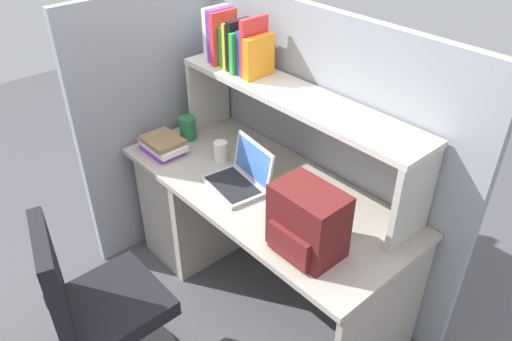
{
  "coord_description": "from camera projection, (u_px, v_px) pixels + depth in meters",
  "views": [
    {
      "loc": [
        1.49,
        -1.38,
        2.19
      ],
      "look_at": [
        0.0,
        -0.05,
        0.85
      ],
      "focal_mm": 34.84,
      "sensor_mm": 36.0,
      "label": 1
    }
  ],
  "objects": [
    {
      "name": "snack_canister",
      "position": [
        188.0,
        128.0,
        2.86
      ],
      "size": [
        0.1,
        0.1,
        0.13
      ],
      "primitive_type": "cylinder",
      "color": "#26723F",
      "rests_on": "desk"
    },
    {
      "name": "computer_mouse",
      "position": [
        279.0,
        198.0,
        2.39
      ],
      "size": [
        0.09,
        0.12,
        0.03
      ],
      "primitive_type": "cube",
      "rotation": [
        0.0,
        0.0,
        0.32
      ],
      "color": "#262628",
      "rests_on": "desk"
    },
    {
      "name": "cubicle_partition_rear",
      "position": [
        315.0,
        152.0,
        2.68
      ],
      "size": [
        1.84,
        0.05,
        1.55
      ],
      "primitive_type": "cube",
      "color": "gray",
      "rests_on": "ground_plane"
    },
    {
      "name": "backpack",
      "position": [
        307.0,
        222.0,
        2.04
      ],
      "size": [
        0.3,
        0.23,
        0.3
      ],
      "color": "#591919",
      "rests_on": "desk"
    },
    {
      "name": "desk",
      "position": [
        218.0,
        203.0,
        2.92
      ],
      "size": [
        1.6,
        0.7,
        0.73
      ],
      "color": "#AAA093",
      "rests_on": "ground_plane"
    },
    {
      "name": "paper_cup",
      "position": [
        221.0,
        151.0,
        2.68
      ],
      "size": [
        0.08,
        0.08,
        0.11
      ],
      "primitive_type": "cylinder",
      "color": "white",
      "rests_on": "desk"
    },
    {
      "name": "ground_plane",
      "position": [
        262.0,
        288.0,
        2.9
      ],
      "size": [
        8.0,
        8.0,
        0.0
      ],
      "primitive_type": "plane",
      "color": "#4C4C51"
    },
    {
      "name": "cubicle_partition_left",
      "position": [
        162.0,
        122.0,
        2.97
      ],
      "size": [
        0.05,
        1.06,
        1.55
      ],
      "primitive_type": "cube",
      "color": "gray",
      "rests_on": "ground_plane"
    },
    {
      "name": "desk_book_stack",
      "position": [
        163.0,
        145.0,
        2.75
      ],
      "size": [
        0.25,
        0.18,
        0.09
      ],
      "color": "purple",
      "rests_on": "desk"
    },
    {
      "name": "reference_books_on_shelf",
      "position": [
        236.0,
        44.0,
        2.55
      ],
      "size": [
        0.38,
        0.19,
        0.29
      ],
      "color": "white",
      "rests_on": "overhead_hutch"
    },
    {
      "name": "laptop",
      "position": [
        241.0,
        177.0,
        2.48
      ],
      "size": [
        0.34,
        0.29,
        0.22
      ],
      "color": "#B7BABF",
      "rests_on": "desk"
    },
    {
      "name": "overhead_hutch",
      "position": [
        294.0,
        112.0,
        2.41
      ],
      "size": [
        1.44,
        0.28,
        0.45
      ],
      "color": "#BCB7AC",
      "rests_on": "desk"
    },
    {
      "name": "office_chair",
      "position": [
        102.0,
        317.0,
        2.23
      ],
      "size": [
        0.52,
        0.54,
        0.93
      ],
      "rotation": [
        0.0,
        0.0,
        2.87
      ],
      "color": "black",
      "rests_on": "ground_plane"
    }
  ]
}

